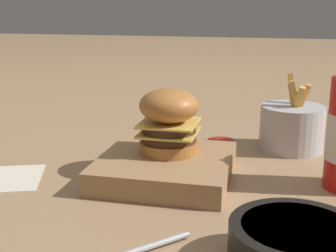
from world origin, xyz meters
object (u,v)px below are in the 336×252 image
at_px(serving_board, 168,167).
at_px(side_bowl, 296,246).
at_px(burger, 171,121).
at_px(fries_basket, 292,127).

distance_m(serving_board, side_bowl, 0.29).
bearing_deg(side_bowl, serving_board, -49.65).
xyz_separation_m(burger, fries_basket, (-0.19, -0.18, -0.05)).
distance_m(fries_basket, side_bowl, 0.43).
height_order(serving_board, burger, burger).
bearing_deg(side_bowl, fries_basket, -90.39).
bearing_deg(side_bowl, burger, -52.20).
bearing_deg(fries_basket, serving_board, 46.13).
relative_size(burger, fries_basket, 0.74).
distance_m(burger, fries_basket, 0.27).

